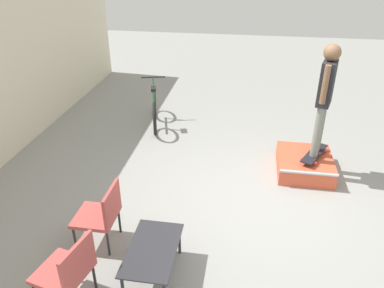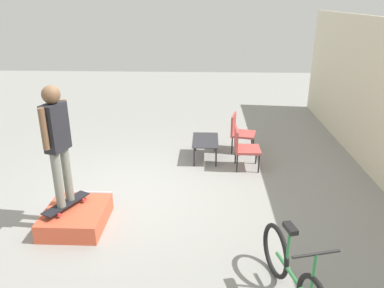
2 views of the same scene
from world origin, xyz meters
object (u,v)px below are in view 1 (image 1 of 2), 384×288
Objects in this scene: skate_ramp_box at (304,164)px; person_skater at (325,92)px; patio_chair_left at (68,269)px; skateboard_on_ramp at (314,153)px; coffee_table at (153,252)px; patio_chair_right at (102,213)px; bicycle at (155,109)px.

person_skater reaches higher than skate_ramp_box.
skate_ramp_box is 4.24m from patio_chair_left.
skateboard_on_ramp is 0.86× the size of coffee_table.
skate_ramp_box is at bearing 114.63° from skateboard_on_ramp.
skate_ramp_box is 1.12× the size of coffee_table.
patio_chair_right reaches higher than skateboard_on_ramp.
skateboard_on_ramp is 0.50× the size of bicycle.
skate_ramp_box is 0.58× the size of person_skater.
person_skater reaches higher than skateboard_on_ramp.
skateboard_on_ramp is 3.67m from patio_chair_right.
patio_chair_left and patio_chair_right have the same top height.
skate_ramp_box is 1.24× the size of patio_chair_right.
skateboard_on_ramp is at bearing 127.22° from patio_chair_right.
bicycle is (4.16, 1.04, -0.02)m from coffee_table.
bicycle is at bearing 13.98° from coffee_table.
patio_chair_left is (-0.48, 0.78, 0.10)m from coffee_table.
person_skater is at bearing -18.38° from skateboard_on_ramp.
coffee_table is at bearing 157.91° from person_skater.
bicycle is at bearing 91.78° from skateboard_on_ramp.
bicycle is (1.46, 3.16, -1.11)m from person_skater.
patio_chair_left reaches higher than coffee_table.
person_skater is at bearing 149.99° from patio_chair_left.
person_skater reaches higher than coffee_table.
patio_chair_left is (-3.18, 2.78, 0.34)m from skate_ramp_box.
person_skater is (-0.00, -0.13, 1.33)m from skate_ramp_box.
skateboard_on_ramp is 0.44× the size of person_skater.
person_skater is 2.12× the size of patio_chair_left.
coffee_table is at bearing 168.28° from skateboard_on_ramp.
coffee_table is at bearing 143.47° from skate_ramp_box.
coffee_table is at bearing 59.07° from patio_chair_right.
skateboard_on_ramp reaches higher than skate_ramp_box.
patio_chair_right is at bearing 154.02° from skateboard_on_ramp.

